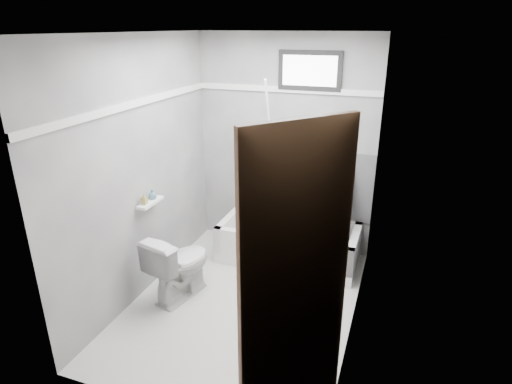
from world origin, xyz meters
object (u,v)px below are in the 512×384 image
at_px(office_chair, 325,213).
at_px(soap_bottle_b, 152,194).
at_px(door, 327,321).
at_px(toilet, 180,265).
at_px(soap_bottle_a, 144,199).
at_px(bathtub, 288,242).

height_order(office_chair, soap_bottle_b, office_chair).
bearing_deg(soap_bottle_b, door, -34.98).
distance_m(toilet, door, 2.11).
bearing_deg(door, soap_bottle_b, 145.02).
height_order(toilet, soap_bottle_b, soap_bottle_b).
bearing_deg(door, toilet, 142.95).
bearing_deg(soap_bottle_a, office_chair, 35.39).
distance_m(toilet, soap_bottle_a, 0.71).
bearing_deg(bathtub, office_chair, 7.65).
relative_size(office_chair, soap_bottle_b, 9.48).
xyz_separation_m(toilet, soap_bottle_a, (-0.32, -0.00, 0.63)).
distance_m(office_chair, door, 2.34).
height_order(office_chair, toilet, office_chair).
xyz_separation_m(toilet, soap_bottle_b, (-0.32, 0.14, 0.63)).
relative_size(bathtub, office_chair, 1.56).
distance_m(soap_bottle_a, soap_bottle_b, 0.14).
height_order(soap_bottle_a, soap_bottle_b, soap_bottle_a).
distance_m(bathtub, office_chair, 0.54).
relative_size(office_chair, door, 0.48).
distance_m(toilet, soap_bottle_b, 0.72).
relative_size(bathtub, soap_bottle_b, 14.77).
bearing_deg(soap_bottle_a, toilet, 0.74).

